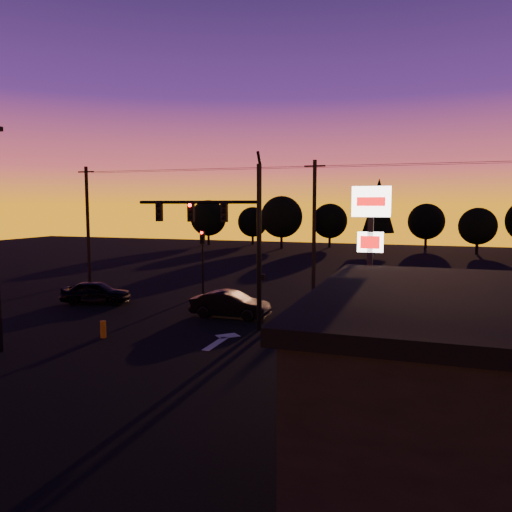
# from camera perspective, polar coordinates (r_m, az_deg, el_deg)

# --- Properties ---
(ground) EXTENTS (120.00, 120.00, 0.00)m
(ground) POSITION_cam_1_polar(r_m,az_deg,el_deg) (21.60, -6.95, -10.49)
(ground) COLOR black
(ground) RESTS_ON ground
(lane_arrow) EXTENTS (1.20, 3.10, 0.01)m
(lane_arrow) POSITION_cam_1_polar(r_m,az_deg,el_deg) (22.86, -3.95, -9.53)
(lane_arrow) COLOR beige
(lane_arrow) RESTS_ON ground
(traffic_signal_mast) EXTENTS (6.79, 0.52, 8.58)m
(traffic_signal_mast) POSITION_cam_1_polar(r_m,az_deg,el_deg) (24.44, -3.21, 3.21)
(traffic_signal_mast) COLOR black
(traffic_signal_mast) RESTS_ON ground
(secondary_signal) EXTENTS (0.30, 0.31, 4.35)m
(secondary_signal) POSITION_cam_1_polar(r_m,az_deg,el_deg) (33.40, -6.14, 0.34)
(secondary_signal) COLOR black
(secondary_signal) RESTS_ON ground
(pylon_sign) EXTENTS (1.50, 0.28, 6.80)m
(pylon_sign) POSITION_cam_1_polar(r_m,az_deg,el_deg) (20.26, 12.95, 2.45)
(pylon_sign) COLOR black
(pylon_sign) RESTS_ON ground
(utility_pole_0) EXTENTS (1.40, 0.26, 9.00)m
(utility_pole_0) POSITION_cam_1_polar(r_m,az_deg,el_deg) (41.19, -18.67, 3.52)
(utility_pole_0) COLOR black
(utility_pole_0) RESTS_ON ground
(utility_pole_1) EXTENTS (1.40, 0.26, 9.00)m
(utility_pole_1) POSITION_cam_1_polar(r_m,az_deg,el_deg) (33.42, 6.66, 3.31)
(utility_pole_1) COLOR black
(utility_pole_1) RESTS_ON ground
(power_wires) EXTENTS (36.00, 1.22, 0.07)m
(power_wires) POSITION_cam_1_polar(r_m,az_deg,el_deg) (33.48, 6.74, 10.12)
(power_wires) COLOR black
(power_wires) RESTS_ON ground
(bollard) EXTENTS (0.26, 0.26, 0.79)m
(bollard) POSITION_cam_1_polar(r_m,az_deg,el_deg) (24.08, -17.06, -8.02)
(bollard) COLOR #C2710C
(bollard) RESTS_ON ground
(tree_0) EXTENTS (5.36, 5.36, 6.74)m
(tree_0) POSITION_cam_1_polar(r_m,az_deg,el_deg) (75.37, -5.46, 4.34)
(tree_0) COLOR black
(tree_0) RESTS_ON ground
(tree_1) EXTENTS (4.54, 4.54, 5.71)m
(tree_1) POSITION_cam_1_polar(r_m,az_deg,el_deg) (75.94, -0.38, 3.91)
(tree_1) COLOR black
(tree_1) RESTS_ON ground
(tree_2) EXTENTS (5.77, 5.78, 7.26)m
(tree_2) POSITION_cam_1_polar(r_m,az_deg,el_deg) (69.33, 2.94, 4.49)
(tree_2) COLOR black
(tree_2) RESTS_ON ground
(tree_3) EXTENTS (4.95, 4.95, 6.22)m
(tree_3) POSITION_cam_1_polar(r_m,az_deg,el_deg) (71.87, 8.44, 3.98)
(tree_3) COLOR black
(tree_3) RESTS_ON ground
(tree_4) EXTENTS (4.18, 4.18, 9.50)m
(tree_4) POSITION_cam_1_polar(r_m,az_deg,el_deg) (67.90, 13.85, 5.61)
(tree_4) COLOR black
(tree_4) RESTS_ON ground
(tree_5) EXTENTS (4.95, 4.95, 6.22)m
(tree_5) POSITION_cam_1_polar(r_m,az_deg,el_deg) (72.66, 18.89, 3.75)
(tree_5) COLOR black
(tree_5) RESTS_ON ground
(tree_6) EXTENTS (4.54, 4.54, 5.71)m
(tree_6) POSITION_cam_1_polar(r_m,az_deg,el_deg) (66.94, 24.01, 3.13)
(tree_6) COLOR black
(tree_6) RESTS_ON ground
(car_left) EXTENTS (4.43, 2.78, 1.41)m
(car_left) POSITION_cam_1_polar(r_m,az_deg,el_deg) (32.31, -17.81, -3.97)
(car_left) COLOR black
(car_left) RESTS_ON ground
(car_mid) EXTENTS (4.31, 1.51, 1.42)m
(car_mid) POSITION_cam_1_polar(r_m,az_deg,el_deg) (27.11, -2.95, -5.53)
(car_mid) COLOR black
(car_mid) RESTS_ON ground
(car_right) EXTENTS (5.30, 2.92, 1.46)m
(car_right) POSITION_cam_1_polar(r_m,az_deg,el_deg) (27.58, 11.80, -5.42)
(car_right) COLOR black
(car_right) RESTS_ON ground
(suv_parked) EXTENTS (3.03, 4.82, 1.24)m
(suv_parked) POSITION_cam_1_polar(r_m,az_deg,el_deg) (17.65, 14.57, -12.32)
(suv_parked) COLOR black
(suv_parked) RESTS_ON ground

